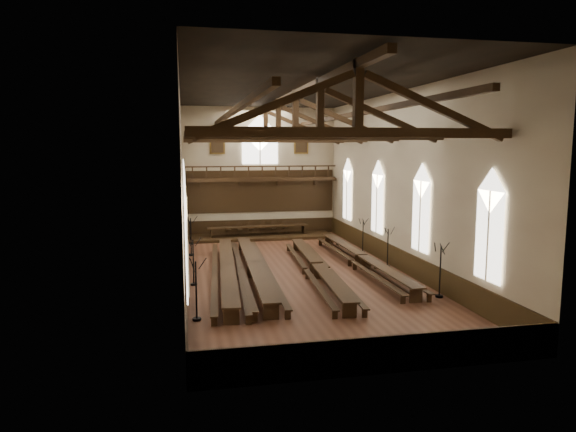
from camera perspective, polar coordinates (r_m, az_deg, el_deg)
name	(u,v)px	position (r m, az deg, el deg)	size (l,w,h in m)	color
ground	(295,273)	(28.53, 0.80, -6.34)	(26.00, 26.00, 0.00)	brown
room_walls	(295,155)	(27.69, 0.83, 6.74)	(26.00, 26.00, 26.00)	#C4B894
wainscot_band	(295,262)	(28.40, 0.81, -5.17)	(12.00, 26.00, 1.20)	#362710
side_windows	(295,206)	(27.87, 0.82, 1.14)	(11.85, 19.80, 4.50)	white
end_window	(260,143)	(40.38, -3.14, 8.10)	(2.80, 0.12, 3.80)	silver
minstrels_gallery	(261,186)	(40.26, -3.05, 3.37)	(11.80, 1.24, 3.70)	#342110
portraits	(260,145)	(40.38, -3.14, 7.92)	(7.75, 0.09, 1.45)	brown
roof_trusses	(295,122)	(27.72, 0.84, 10.37)	(11.70, 25.70, 2.80)	#342110
refectory_row_a	(228,268)	(27.28, -6.71, -5.78)	(2.11, 15.01, 0.81)	#342110
refectory_row_b	(254,265)	(27.73, -3.81, -5.51)	(1.94, 15.06, 0.81)	#342110
refectory_row_c	(318,266)	(27.73, 3.31, -5.60)	(1.98, 14.49, 0.75)	#342110
refectory_row_d	(363,258)	(29.97, 8.31, -4.65)	(1.56, 14.53, 0.76)	#342110
dais	(259,237)	(39.43, -3.29, -2.29)	(11.40, 3.04, 0.20)	#362710
high_table	(258,227)	(39.31, -3.30, -1.25)	(7.85, 1.44, 0.73)	#342110
high_chairs	(257,227)	(40.07, -3.46, -1.24)	(4.96, 0.46, 0.94)	#342110
candelabrum_left_near	(196,302)	(21.10, -10.14, -9.34)	(0.70, 0.79, 2.56)	black
candelabrum_left_mid	(194,271)	(26.33, -10.45, -6.00)	(0.71, 0.74, 2.45)	black
candelabrum_left_far	(191,244)	(33.45, -10.72, -3.03)	(0.73, 0.78, 2.56)	black
candelabrum_right_near	(440,281)	(24.86, 16.51, -6.92)	(0.75, 0.77, 2.58)	black
candelabrum_right_mid	(388,255)	(30.31, 11.00, -4.26)	(0.70, 0.70, 2.37)	black
candelabrum_right_far	(363,242)	(34.15, 8.31, -2.90)	(0.68, 0.68, 2.29)	black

